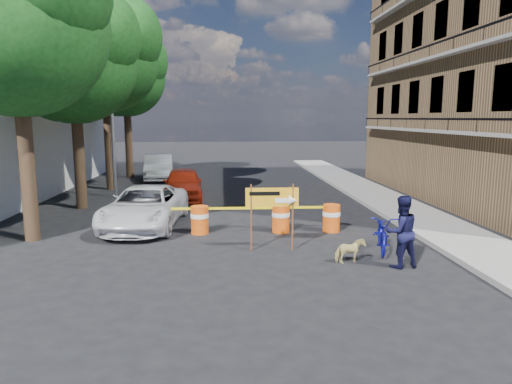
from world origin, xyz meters
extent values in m
plane|color=black|center=(0.00, 0.00, 0.00)|extent=(120.00, 120.00, 0.00)
cube|color=gray|center=(6.20, 6.00, 0.07)|extent=(2.40, 40.00, 0.15)
cylinder|color=#332316|center=(-6.80, 2.00, 2.52)|extent=(0.44, 0.44, 5.04)
sphere|color=#124012|center=(-6.80, 2.00, 6.30)|extent=(5.20, 5.20, 5.20)
sphere|color=#124012|center=(-7.58, 2.65, 5.58)|extent=(3.64, 3.64, 3.64)
cylinder|color=#332316|center=(-6.80, 7.00, 2.38)|extent=(0.44, 0.44, 4.76)
sphere|color=#124012|center=(-6.80, 7.00, 5.95)|extent=(5.00, 5.00, 5.00)
sphere|color=#124012|center=(-5.92, 6.50, 6.80)|extent=(3.75, 3.75, 3.75)
sphere|color=#124012|center=(-7.55, 7.62, 5.27)|extent=(3.50, 3.50, 3.50)
cylinder|color=#332316|center=(-6.80, 12.00, 2.66)|extent=(0.44, 0.44, 5.32)
sphere|color=#124012|center=(-6.80, 12.00, 6.65)|extent=(5.40, 5.40, 5.40)
sphere|color=#124012|center=(-5.85, 11.46, 7.60)|extent=(4.05, 4.05, 4.05)
sphere|color=#124012|center=(-7.61, 12.68, 5.89)|extent=(3.78, 3.78, 3.78)
cylinder|color=#332316|center=(-6.80, 17.00, 2.46)|extent=(0.44, 0.44, 4.93)
sphere|color=#124012|center=(-6.80, 17.00, 6.16)|extent=(4.80, 4.80, 4.80)
sphere|color=#124012|center=(-5.96, 16.52, 7.04)|extent=(3.60, 3.60, 3.60)
sphere|color=#124012|center=(-7.52, 17.60, 5.46)|extent=(3.36, 3.36, 3.36)
cylinder|color=gray|center=(-6.00, 9.50, 4.00)|extent=(0.16, 0.16, 8.00)
cylinder|color=gray|center=(-5.50, 9.50, 7.90)|extent=(1.00, 0.12, 0.12)
cube|color=silver|center=(-5.00, 9.50, 7.85)|extent=(0.35, 0.18, 0.12)
cylinder|color=red|center=(-3.26, 2.50, 0.45)|extent=(0.56, 0.56, 0.90)
cylinder|color=white|center=(-3.26, 2.50, 0.60)|extent=(0.58, 0.58, 0.14)
cylinder|color=red|center=(-1.74, 2.43, 0.45)|extent=(0.56, 0.56, 0.90)
cylinder|color=white|center=(-1.74, 2.43, 0.60)|extent=(0.58, 0.58, 0.14)
cylinder|color=red|center=(0.89, 2.41, 0.45)|extent=(0.56, 0.56, 0.90)
cylinder|color=white|center=(0.89, 2.41, 0.60)|extent=(0.58, 0.58, 0.14)
cylinder|color=red|center=(2.55, 2.39, 0.45)|extent=(0.56, 0.56, 0.90)
cylinder|color=white|center=(2.55, 2.39, 0.60)|extent=(0.58, 0.58, 0.14)
cylinder|color=#592D19|center=(-0.21, 0.37, 0.95)|extent=(0.05, 0.05, 1.90)
cylinder|color=#592D19|center=(0.95, 0.34, 0.95)|extent=(0.05, 0.05, 1.90)
cube|color=orange|center=(0.37, 0.36, 1.53)|extent=(1.48, 0.06, 0.53)
cube|color=white|center=(0.67, 0.33, 1.43)|extent=(0.42, 0.02, 0.13)
cone|color=white|center=(0.95, 0.32, 1.43)|extent=(0.24, 0.28, 0.27)
cube|color=black|center=(0.16, 0.34, 1.63)|extent=(0.84, 0.03, 0.11)
imported|color=black|center=(3.41, -1.30, 0.91)|extent=(0.99, 0.83, 1.82)
imported|color=#13149A|center=(3.45, 0.11, 1.01)|extent=(0.96, 1.21, 2.02)
imported|color=#D6C57B|center=(2.25, -0.91, 0.32)|extent=(0.83, 0.53, 0.64)
imported|color=silver|center=(-3.65, 3.50, 0.69)|extent=(2.72, 5.16, 1.38)
imported|color=#A3230D|center=(-2.80, 8.73, 0.73)|extent=(1.99, 4.36, 1.45)
imported|color=#AEB2B6|center=(-4.80, 15.44, 0.76)|extent=(2.16, 4.76, 1.52)
camera|label=1|loc=(-0.99, -11.99, 3.70)|focal=32.00mm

